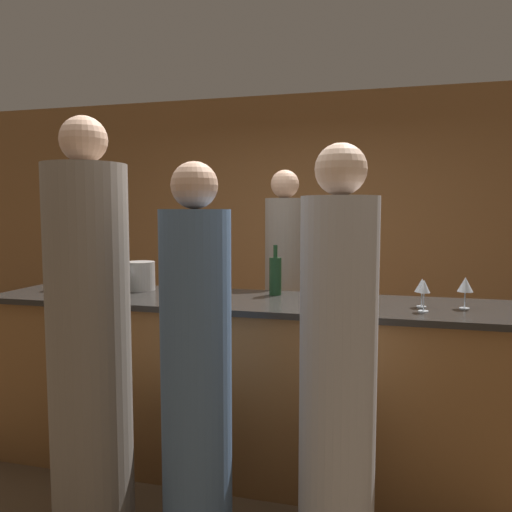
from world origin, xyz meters
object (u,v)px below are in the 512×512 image
bartender (284,306)px  guest_0 (90,346)px  guest_1 (196,371)px  wine_bottle_1 (275,275)px  guest_2 (338,373)px  ice_bucket (141,276)px  wine_bottle_0 (105,278)px

bartender → guest_0: 1.61m
bartender → guest_1: bearing=85.0°
guest_0 → wine_bottle_1: bearing=55.0°
guest_2 → ice_bucket: bearing=148.3°
bartender → guest_2: bartender is taller
bartender → guest_2: (0.52, -1.39, -0.02)m
guest_1 → guest_0: bearing=-174.9°
bartender → wine_bottle_1: size_ratio=5.95×
guest_0 → wine_bottle_0: (-0.31, 0.66, 0.23)m
bartender → wine_bottle_1: bartender is taller
wine_bottle_0 → wine_bottle_1: 1.05m
guest_2 → ice_bucket: guest_2 is taller
guest_1 → wine_bottle_0: size_ratio=6.11×
guest_2 → bartender: bearing=110.4°
guest_2 → wine_bottle_1: size_ratio=5.92×
wine_bottle_1 → bartender: bearing=94.7°
wine_bottle_0 → guest_1: bearing=-36.2°
wine_bottle_1 → ice_bucket: 0.91m
guest_0 → wine_bottle_1: size_ratio=6.40×
guest_1 → wine_bottle_1: size_ratio=5.72×
guest_1 → bartender: bearing=85.0°
guest_1 → ice_bucket: size_ratio=9.38×
bartender → wine_bottle_0: bartender is taller
bartender → guest_0: (-0.64, -1.47, 0.04)m
wine_bottle_1 → guest_2: bearing=-62.0°
wine_bottle_1 → guest_1: bearing=-100.0°
wine_bottle_0 → wine_bottle_1: wine_bottle_1 is taller
guest_0 → ice_bucket: (-0.22, 0.94, 0.21)m
guest_0 → guest_2: size_ratio=1.08×
ice_bucket → guest_0: bearing=-76.7°
bartender → guest_0: guest_0 is taller
bartender → ice_bucket: 1.05m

